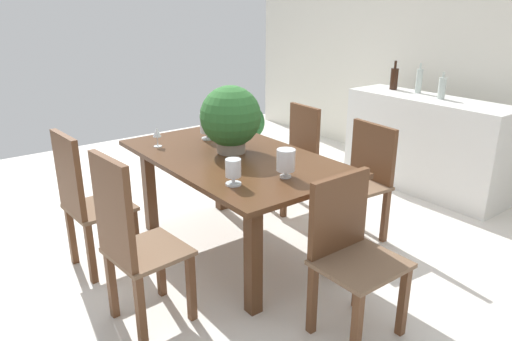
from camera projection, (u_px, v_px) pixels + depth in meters
ground_plane at (263, 239)px, 3.83m from camera, size 7.04×7.04×0.00m
back_wall at (463, 54)px, 4.87m from camera, size 6.40×0.10×2.60m
dining_table at (233, 170)px, 3.45m from camera, size 1.73×1.01×0.76m
chair_foot_end at (349, 247)px, 2.64m from camera, size 0.40×0.47×0.92m
chair_near_right at (131, 238)px, 2.62m from camera, size 0.45×0.44×1.06m
chair_near_left at (85, 197)px, 3.22m from camera, size 0.44×0.43×1.01m
chair_far_right at (362, 175)px, 3.74m from camera, size 0.52×0.47×0.92m
chair_far_left at (295, 152)px, 4.33m from camera, size 0.43×0.43×0.93m
flower_centerpiece at (231, 118)px, 3.40m from camera, size 0.44×0.44×0.49m
crystal_vase_left at (233, 170)px, 2.83m from camera, size 0.10×0.10×0.16m
crystal_vase_center_near at (207, 124)px, 3.77m from camera, size 0.12×0.12×0.21m
crystal_vase_right at (286, 161)px, 2.95m from camera, size 0.12×0.12×0.18m
wine_glass at (157, 133)px, 3.58m from camera, size 0.06×0.06×0.15m
kitchen_counter at (425, 144)px, 4.72m from camera, size 1.64×0.51×0.93m
wine_bottle_dark at (419, 81)px, 4.76m from camera, size 0.06×0.06×0.29m
wine_bottle_amber at (442, 88)px, 4.47m from camera, size 0.07×0.07×0.25m
wine_bottle_clear at (394, 78)px, 4.95m from camera, size 0.08×0.08×0.30m
potted_plant_floor at (249, 125)px, 6.03m from camera, size 0.41×0.41×0.58m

